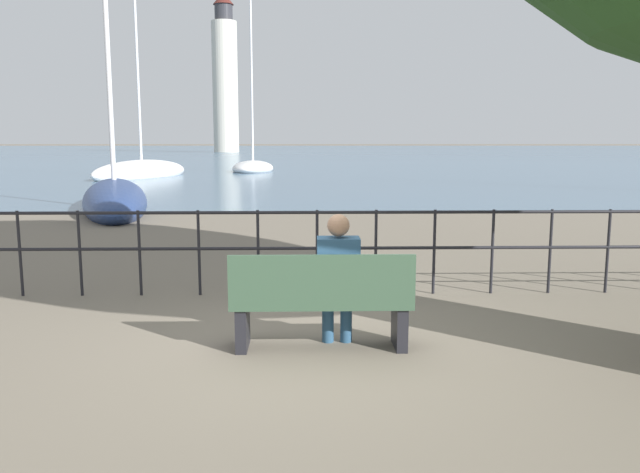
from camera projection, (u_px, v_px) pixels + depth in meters
The scene contains 9 objects.
ground_plane at pixel (321, 347), 5.73m from camera, with size 1000.00×1000.00×0.00m, color #706656.
harbor_water at pixel (306, 149), 164.83m from camera, with size 600.00×300.00×0.01m.
park_bench at pixel (321, 304), 5.61m from camera, with size 1.64×0.45×0.90m.
seated_person_left at pixel (338, 275), 5.65m from camera, with size 0.38×0.35×1.23m.
promenade_railing at pixel (317, 239), 7.62m from camera, with size 13.04×0.04×1.05m.
sailboat_0 at pixel (253, 167), 39.42m from camera, with size 2.86×5.19×12.53m.
sailboat_1 at pixel (115, 198), 17.43m from camera, with size 3.92×8.11×11.21m.
sailboat_2 at pixel (142, 171), 32.90m from camera, with size 4.37×7.71×10.86m.
harbor_lighthouse at pixel (225, 79), 112.30m from camera, with size 4.57×4.57×28.19m.
Camera 1 is at (-0.14, -5.51, 1.87)m, focal length 35.00 mm.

